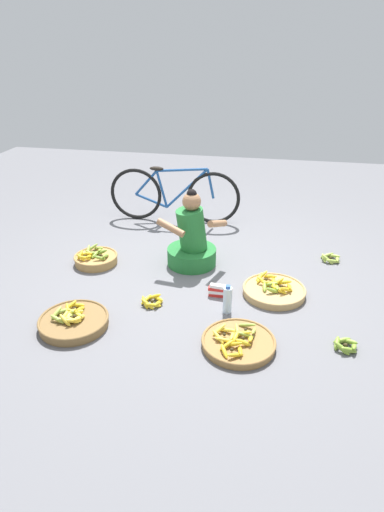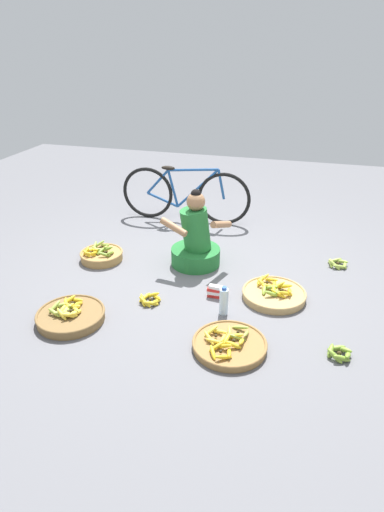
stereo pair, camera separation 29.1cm
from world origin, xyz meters
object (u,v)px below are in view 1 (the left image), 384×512
Objects in this scene: loose_bananas_mid_left at (152,301)px; packet_carton_stack at (217,291)px; vendor_woman_front at (192,241)px; banana_basket_near_bicycle at (274,290)px; water_bottle at (227,300)px; banana_basket_front_center at (238,342)px; banana_basket_front_left at (96,258)px; loose_bananas_near_vendor at (330,258)px; banana_basket_mid_right at (73,321)px; bicycle_leaning at (174,195)px; loose_bananas_back_left at (345,345)px.

packet_carton_stack is (0.57, 0.25, 0.03)m from loose_bananas_mid_left.
banana_basket_near_bicycle is (0.88, -0.46, -0.22)m from vendor_woman_front.
banana_basket_front_center is at bearing -72.63° from water_bottle.
loose_bananas_near_vendor is at bearing 12.34° from banana_basket_front_left.
banana_basket_mid_right is at bearing -143.61° from loose_bananas_near_vendor.
bicycle_leaning is 2.04m from loose_bananas_mid_left.
banana_basket_mid_right is 2.77m from loose_bananas_near_vendor.
water_bottle is 1.52× the size of packet_carton_stack.
loose_bananas_mid_left is 0.69m from water_bottle.
banana_basket_near_bicycle is 2.72× the size of loose_bananas_back_left.
banana_basket_mid_right is 2.68× the size of loose_bananas_back_left.
vendor_woman_front is 1.45m from banana_basket_front_center.
banana_basket_mid_right reaches higher than packet_carton_stack.
banana_basket_front_left is (-1.64, 1.11, 0.02)m from banana_basket_front_center.
banana_basket_mid_right reaches higher than loose_bananas_near_vendor.
water_bottle is (-0.99, -1.19, 0.10)m from loose_bananas_near_vendor.
packet_carton_stack reaches higher than loose_bananas_back_left.
vendor_woman_front is 3.52× the size of loose_bananas_near_vendor.
banana_basket_mid_right is 2.21m from loose_bananas_back_left.
banana_basket_near_bicycle is 1.01× the size of banana_basket_mid_right.
vendor_woman_front is 3.68× the size of loose_bananas_mid_left.
loose_bananas_mid_left is at bearing -160.22° from banana_basket_near_bicycle.
banana_basket_near_bicycle is at bearing -50.13° from bicycle_leaning.
banana_basket_front_left is at bearing 158.39° from loose_bananas_back_left.
bicycle_leaning reaches higher than loose_bananas_mid_left.
banana_basket_front_center reaches higher than loose_bananas_mid_left.
banana_basket_near_bicycle is 2.20× the size of water_bottle.
loose_bananas_near_vendor is (1.93, -0.79, -0.33)m from bicycle_leaning.
banana_basket_mid_right is at bearing -148.29° from packet_carton_stack.
banana_basket_front_center is at bearing -66.08° from bicycle_leaning.
bicycle_leaning is 3.01m from loose_bananas_back_left.
loose_bananas_mid_left is 0.62m from packet_carton_stack.
loose_bananas_back_left is (2.21, 0.13, -0.02)m from banana_basket_mid_right.
vendor_woman_front reaches higher than banana_basket_front_left.
banana_basket_mid_right is at bearing -77.09° from banana_basket_front_left.
water_bottle is at bearing 107.37° from banana_basket_front_center.
vendor_woman_front is at bearing 121.26° from packet_carton_stack.
bicycle_leaning is at bearing 67.34° from banana_basket_front_left.
loose_bananas_back_left is 0.81× the size of water_bottle.
banana_basket_front_left is 2.12× the size of loose_bananas_back_left.
bicycle_leaning is 9.61× the size of packet_carton_stack.
banana_basket_near_bicycle is 1.92m from banana_basket_front_left.
banana_basket_front_left is at bearing -112.66° from bicycle_leaning.
banana_basket_near_bicycle is 0.56m from water_bottle.
bicycle_leaning is 2.87× the size of banana_basket_near_bicycle.
bicycle_leaning is 2.21m from water_bottle.
banana_basket_front_center is 0.99× the size of banana_basket_near_bicycle.
bicycle_leaning is (-0.46, 1.15, 0.09)m from vendor_woman_front.
banana_basket_mid_right is (-0.30, -2.43, -0.31)m from bicycle_leaning.
loose_bananas_mid_left is 1.28× the size of packet_carton_stack.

